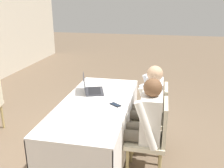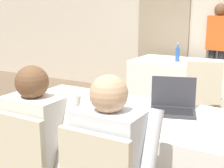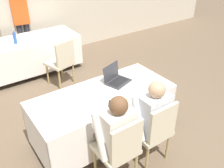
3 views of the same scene
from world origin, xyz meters
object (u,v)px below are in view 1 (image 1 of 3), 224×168
at_px(laptop, 92,89).
at_px(person_checkered_shirt, 144,122).
at_px(chair_near_left, 152,135).
at_px(cell_phone, 115,105).
at_px(chair_near_right, 155,115).
at_px(person_white_shirt, 147,103).

height_order(laptop, person_checkered_shirt, person_checkered_shirt).
bearing_deg(chair_near_left, laptop, -123.97).
height_order(cell_phone, chair_near_right, chair_near_right).
height_order(laptop, chair_near_left, laptop).
relative_size(cell_phone, person_checkered_shirt, 0.13).
xyz_separation_m(laptop, person_checkered_shirt, (-0.59, -0.77, -0.12)).
bearing_deg(person_white_shirt, cell_phone, -49.49).
height_order(laptop, person_white_shirt, person_white_shirt).
relative_size(chair_near_left, person_white_shirt, 0.78).
height_order(chair_near_right, person_white_shirt, person_white_shirt).
height_order(cell_phone, chair_near_left, chair_near_left).
bearing_deg(chair_near_right, cell_phone, -56.41).
bearing_deg(laptop, chair_near_right, -111.99).
bearing_deg(laptop, person_white_shirt, -112.52).
xyz_separation_m(laptop, chair_near_left, (-0.59, -0.87, -0.28)).
relative_size(laptop, cell_phone, 2.56).
xyz_separation_m(cell_phone, person_white_shirt, (0.31, -0.36, -0.08)).
xyz_separation_m(person_checkered_shirt, person_white_shirt, (0.53, 0.00, 0.00)).
bearing_deg(laptop, chair_near_left, -142.10).
bearing_deg(person_white_shirt, person_checkered_shirt, 0.00).
distance_m(laptop, chair_near_right, 0.92).
xyz_separation_m(chair_near_left, person_checkered_shirt, (0.00, 0.10, 0.16)).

